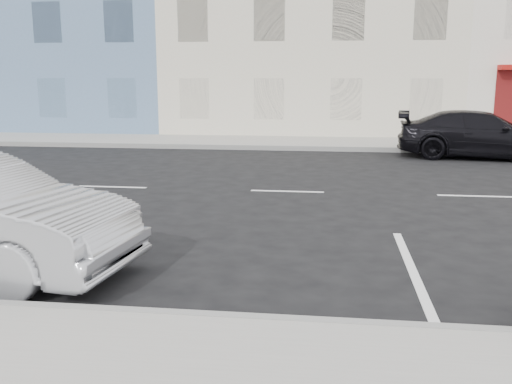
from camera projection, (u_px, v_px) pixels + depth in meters
ground at (380, 194)px, 12.25m from camera, size 120.00×120.00×0.00m
sidewalk_far at (224, 142)px, 21.32m from camera, size 80.00×3.40×0.15m
curb_far at (215, 147)px, 19.66m from camera, size 80.00×0.12×0.16m
bldg_cream at (314, 6)px, 27.19m from camera, size 12.00×12.00×11.50m
car_far at (481, 135)px, 17.47m from camera, size 5.21×2.68×1.45m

